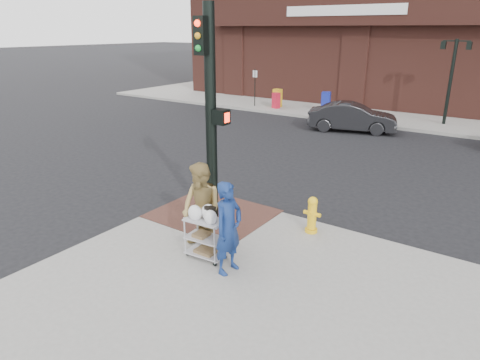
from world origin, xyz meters
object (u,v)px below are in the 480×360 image
Objects in this scene: woman_blue at (228,228)px; utility_cart at (206,234)px; pedestrian_tan at (202,209)px; traffic_signal_pole at (211,110)px; sedan_dark at (352,117)px; lamp_post at (452,73)px; fire_hydrant at (312,214)px.

utility_cart is (-0.69, 0.15, -0.39)m from woman_blue.
woman_blue is 1.00m from pedestrian_tan.
traffic_signal_pole is 1.24× the size of sedan_dark.
lamp_post reaches higher than sedan_dark.
pedestrian_tan reaches higher than fire_hydrant.
lamp_post is at bearing 97.11° from pedestrian_tan.
lamp_post is 17.12m from woman_blue.
utility_cart is at bearing 171.70° from sedan_dark.
pedestrian_tan is 0.47× the size of sedan_dark.
utility_cart is 2.62m from fire_hydrant.
lamp_post is at bearing 80.76° from traffic_signal_pole.
woman_blue is 0.95× the size of pedestrian_tan.
sedan_dark is (-0.91, 11.69, -2.17)m from traffic_signal_pole.
lamp_post is at bearing -60.76° from sedan_dark.
traffic_signal_pole reaches higher than fire_hydrant.
sedan_dark is at bearing 110.33° from pedestrian_tan.
lamp_post reaches higher than woman_blue.
utility_cart is (1.13, -1.66, -2.16)m from traffic_signal_pole.
traffic_signal_pole is 4.37× the size of utility_cart.
fire_hydrant is (1.51, 2.10, -0.51)m from pedestrian_tan.
traffic_signal_pole is 11.93m from sedan_dark.
pedestrian_tan is at bearing 142.70° from utility_cart.
sedan_dark is (-2.73, 13.50, -0.40)m from woman_blue.
woman_blue is 0.81m from utility_cart.
fire_hydrant is (2.38, 0.64, -2.24)m from traffic_signal_pole.
lamp_post reaches higher than pedestrian_tan.
traffic_signal_pole is at bearing -165.07° from fire_hydrant.
sedan_dark reaches higher than fire_hydrant.
pedestrian_tan is at bearing -125.63° from fire_hydrant.
woman_blue is at bearing -103.08° from fire_hydrant.
woman_blue reaches higher than sedan_dark.
sedan_dark is 11.54m from fire_hydrant.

